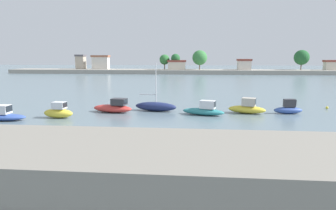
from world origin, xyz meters
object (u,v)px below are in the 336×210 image
(moored_boat_2, at_px, (114,107))
(moored_boat_6, at_px, (288,109))
(moored_boat_4, at_px, (204,110))
(mooring_buoy_0, at_px, (327,108))
(mooring_buoy_1, at_px, (3,126))
(moored_boat_3, at_px, (156,106))
(moored_boat_5, at_px, (247,108))
(moored_boat_0, at_px, (1,115))
(moored_boat_1, at_px, (58,112))

(moored_boat_2, bearing_deg, moored_boat_6, 13.69)
(moored_boat_4, bearing_deg, mooring_buoy_0, 36.32)
(moored_boat_4, relative_size, mooring_buoy_0, 15.00)
(mooring_buoy_1, bearing_deg, moored_boat_3, 37.59)
(moored_boat_3, bearing_deg, moored_boat_5, 9.23)
(moored_boat_5, xyz_separation_m, mooring_buoy_0, (10.56, 4.03, -0.49))
(moored_boat_4, relative_size, moored_boat_6, 1.53)
(moored_boat_4, xyz_separation_m, mooring_buoy_1, (-18.92, -8.06, -0.41))
(moored_boat_3, distance_m, moored_boat_4, 6.17)
(moored_boat_0, xyz_separation_m, mooring_buoy_1, (2.20, -3.07, -0.43))
(moored_boat_5, height_order, moored_boat_6, moored_boat_5)
(moored_boat_3, relative_size, mooring_buoy_0, 17.18)
(mooring_buoy_1, bearing_deg, moored_boat_6, 18.93)
(moored_boat_1, distance_m, moored_boat_6, 25.97)
(moored_boat_1, height_order, moored_boat_6, moored_boat_1)
(moored_boat_1, height_order, mooring_buoy_0, moored_boat_1)
(moored_boat_5, bearing_deg, mooring_buoy_1, -141.75)
(moored_boat_0, bearing_deg, moored_boat_1, 16.70)
(moored_boat_5, bearing_deg, moored_boat_0, -149.57)
(moored_boat_0, relative_size, moored_boat_3, 0.91)
(moored_boat_5, bearing_deg, moored_boat_2, -160.37)
(moored_boat_0, height_order, moored_boat_3, moored_boat_3)
(moored_boat_0, distance_m, mooring_buoy_0, 38.18)
(moored_boat_4, bearing_deg, moored_boat_6, 27.15)
(moored_boat_6, height_order, mooring_buoy_1, moored_boat_6)
(moored_boat_5, distance_m, mooring_buoy_0, 11.31)
(moored_boat_4, bearing_deg, moored_boat_2, -166.54)
(moored_boat_1, distance_m, moored_boat_3, 11.18)
(moored_boat_2, xyz_separation_m, mooring_buoy_0, (26.27, 4.88, -0.43))
(moored_boat_2, relative_size, moored_boat_3, 0.88)
(moored_boat_0, relative_size, mooring_buoy_1, 19.89)
(moored_boat_4, distance_m, mooring_buoy_1, 20.57)
(moored_boat_6, bearing_deg, moored_boat_0, -171.32)
(mooring_buoy_0, bearing_deg, moored_boat_5, -159.13)
(moored_boat_1, xyz_separation_m, mooring_buoy_0, (31.32, 8.69, -0.51))
(moored_boat_4, bearing_deg, moored_boat_5, 33.33)
(moored_boat_0, height_order, moored_boat_4, moored_boat_4)
(moored_boat_2, xyz_separation_m, moored_boat_5, (15.71, 0.86, 0.05))
(moored_boat_6, distance_m, mooring_buoy_1, 30.33)
(moored_boat_0, xyz_separation_m, moored_boat_6, (30.88, 6.77, 0.03))
(moored_boat_4, height_order, moored_boat_5, moored_boat_5)
(mooring_buoy_1, bearing_deg, moored_boat_2, 46.53)
(moored_boat_4, xyz_separation_m, mooring_buoy_0, (15.59, 5.52, -0.37))
(moored_boat_6, bearing_deg, moored_boat_4, -173.37)
(moored_boat_0, relative_size, moored_boat_5, 1.17)
(moored_boat_1, relative_size, moored_boat_5, 0.75)
(moored_boat_2, bearing_deg, moored_boat_5, 13.61)
(moored_boat_6, bearing_deg, moored_boat_1, -172.70)
(moored_boat_2, relative_size, moored_boat_4, 1.00)
(moored_boat_1, bearing_deg, mooring_buoy_0, 19.84)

